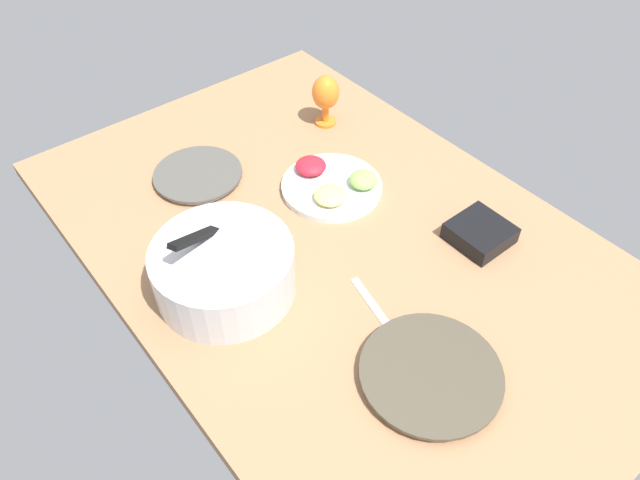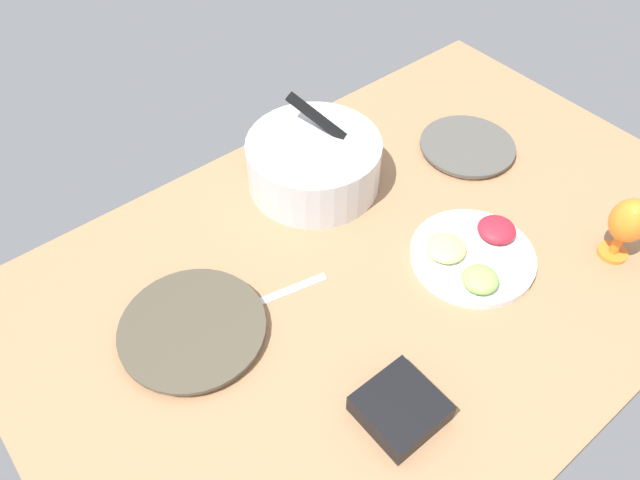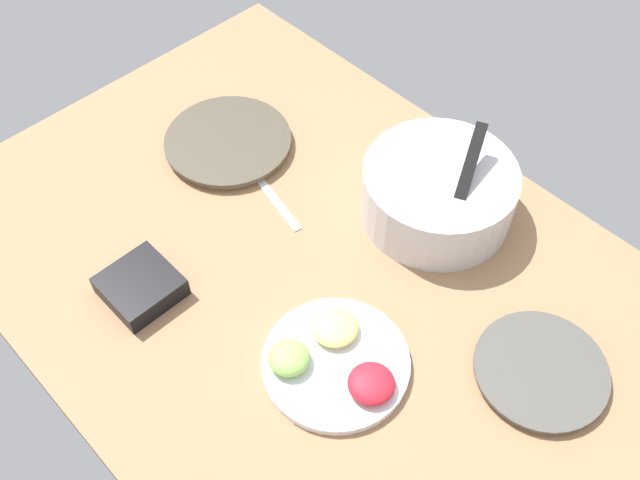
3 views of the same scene
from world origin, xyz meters
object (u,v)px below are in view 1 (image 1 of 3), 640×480
Objects in this scene: dinner_plate_right at (198,175)px; hurricane_glass_orange at (326,95)px; mixing_bowl at (224,268)px; square_bowl_black at (480,232)px; fruit_platter at (332,184)px; dinner_plate_left at (431,374)px.

hurricane_glass_orange is at bearing -92.29° from dinner_plate_right.
mixing_bowl is at bearing 158.07° from dinner_plate_right.
dinner_plate_right is 76.63cm from square_bowl_black.
dinner_plate_left is at bearing 158.91° from fruit_platter.
fruit_platter is (11.23, -40.98, -4.99)cm from mixing_bowl.
dinner_plate_left is 1.07× the size of fruit_platter.
square_bowl_black reaches higher than dinner_plate_left.
hurricane_glass_orange is at bearing -58.47° from mixing_bowl.
hurricane_glass_orange is (82.22, -40.35, 8.72)cm from dinner_plate_left.
dinner_plate_left is 1.83× the size of hurricane_glass_orange.
hurricane_glass_orange reaches higher than dinner_plate_left.
hurricane_glass_orange reaches higher than fruit_platter.
dinner_plate_right is 41.54cm from mixing_bowl.
mixing_bowl is 42.78cm from fruit_platter.
mixing_bowl is (-38.16, 15.37, 5.71)cm from dinner_plate_right.
fruit_platter reaches higher than square_bowl_black.
dinner_plate_right is 37.17cm from fruit_platter.
fruit_platter is 2.01× the size of square_bowl_black.
hurricane_glass_orange is 1.17× the size of square_bowl_black.
mixing_bowl is (45.81, 18.98, 5.47)cm from dinner_plate_left.
mixing_bowl is at bearing 22.51° from dinner_plate_left.
mixing_bowl is 1.17× the size of fruit_platter.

